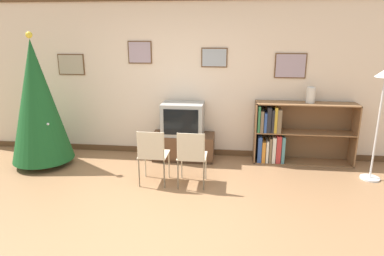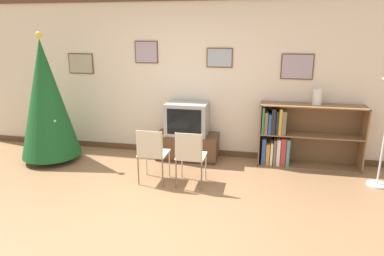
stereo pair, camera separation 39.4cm
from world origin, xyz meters
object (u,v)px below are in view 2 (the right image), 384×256
(christmas_tree, at_px, (46,99))
(television, at_px, (187,119))
(vase, at_px, (317,96))
(tv_console, at_px, (187,146))
(bookshelf, at_px, (291,137))
(folding_chair_left, at_px, (152,153))
(folding_chair_right, at_px, (190,155))

(christmas_tree, distance_m, television, 2.33)
(television, height_order, vase, vase)
(tv_console, xyz_separation_m, television, (0.00, -0.00, 0.49))
(tv_console, xyz_separation_m, bookshelf, (1.71, 0.07, 0.25))
(bookshelf, distance_m, vase, 0.77)
(television, bearing_deg, folding_chair_left, -104.45)
(television, bearing_deg, christmas_tree, -166.85)
(christmas_tree, relative_size, vase, 8.23)
(christmas_tree, relative_size, folding_chair_left, 2.59)
(tv_console, height_order, television, television)
(tv_console, relative_size, folding_chair_right, 1.29)
(folding_chair_left, relative_size, vase, 3.18)
(christmas_tree, height_order, folding_chair_left, christmas_tree)
(bookshelf, relative_size, vase, 6.23)
(folding_chair_left, relative_size, bookshelf, 0.51)
(christmas_tree, bearing_deg, bookshelf, 8.60)
(folding_chair_left, height_order, bookshelf, bookshelf)
(folding_chair_left, height_order, vase, vase)
(television, bearing_deg, tv_console, 90.00)
(tv_console, relative_size, folding_chair_left, 1.29)
(tv_console, xyz_separation_m, vase, (2.06, 0.10, 0.93))
(folding_chair_right, bearing_deg, television, 104.45)
(folding_chair_right, bearing_deg, christmas_tree, 167.64)
(folding_chair_right, bearing_deg, vase, 33.47)
(folding_chair_right, height_order, bookshelf, bookshelf)
(christmas_tree, xyz_separation_m, tv_console, (2.24, 0.53, -0.83))
(vase, bearing_deg, tv_console, -177.19)
(folding_chair_left, distance_m, folding_chair_right, 0.55)
(bookshelf, bearing_deg, folding_chair_right, -141.25)
(christmas_tree, relative_size, tv_console, 2.02)
(tv_console, bearing_deg, bookshelf, 2.39)
(bookshelf, bearing_deg, tv_console, -177.61)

